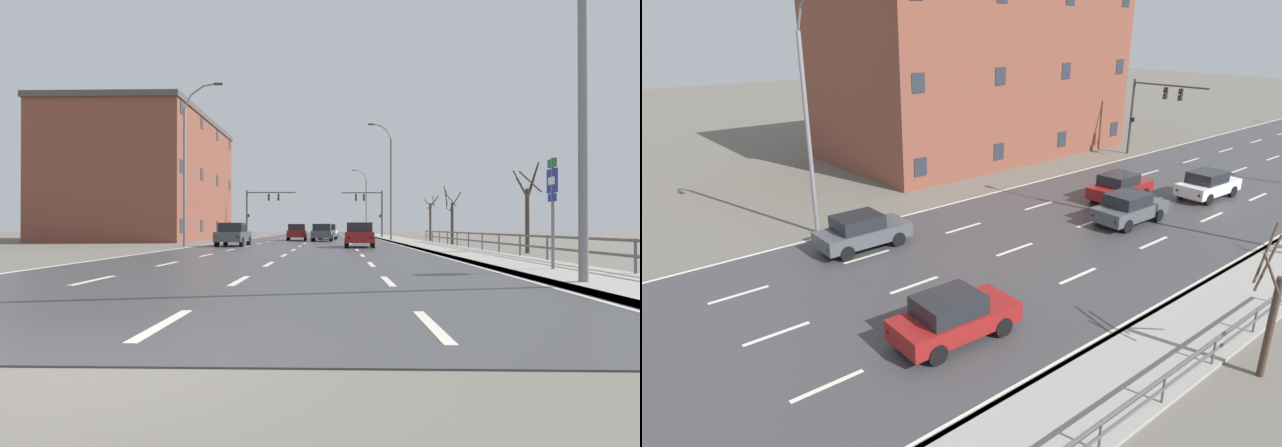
% 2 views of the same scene
% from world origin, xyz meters
% --- Properties ---
extents(ground_plane, '(160.00, 160.00, 0.12)m').
position_xyz_m(ground_plane, '(0.00, 48.00, -0.06)').
color(ground_plane, '#666056').
extents(road_asphalt_strip, '(14.00, 120.00, 0.03)m').
position_xyz_m(road_asphalt_strip, '(0.00, 59.99, 0.01)').
color(road_asphalt_strip, '#3D3D3F').
rests_on(road_asphalt_strip, ground).
extents(street_lamp_left_bank, '(2.62, 0.24, 10.80)m').
position_xyz_m(street_lamp_left_bank, '(-7.43, 28.73, 5.27)').
color(street_lamp_left_bank, slate).
rests_on(street_lamp_left_bank, ground).
extents(traffic_signal_left, '(5.76, 0.36, 5.55)m').
position_xyz_m(traffic_signal_left, '(-6.39, 54.59, 3.88)').
color(traffic_signal_left, '#38383A').
rests_on(traffic_signal_left, ground).
extents(car_far_right, '(1.88, 4.12, 1.57)m').
position_xyz_m(car_far_right, '(-4.51, 29.40, 0.80)').
color(car_far_right, '#474C51').
rests_on(car_far_right, ground).
extents(car_distant, '(1.93, 4.15, 1.57)m').
position_xyz_m(car_distant, '(1.17, 41.21, 0.80)').
color(car_distant, '#474C51').
rests_on(car_distant, ground).
extents(car_mid_centre, '(1.98, 4.18, 1.57)m').
position_xyz_m(car_mid_centre, '(3.85, 27.78, 0.80)').
color(car_mid_centre, maroon).
rests_on(car_mid_centre, ground).
extents(car_near_left, '(2.00, 4.19, 1.57)m').
position_xyz_m(car_near_left, '(1.63, 48.22, 0.80)').
color(car_near_left, silver).
rests_on(car_near_left, ground).
extents(car_near_right, '(1.96, 4.16, 1.57)m').
position_xyz_m(car_near_right, '(-1.30, 43.96, 0.80)').
color(car_near_right, maroon).
rests_on(car_near_right, ground).
extents(brick_building, '(12.84, 21.99, 12.19)m').
position_xyz_m(brick_building, '(-16.50, 46.29, 6.10)').
color(brick_building, brown).
rests_on(brick_building, ground).
extents(bare_tree_mid, '(1.24, 1.26, 4.37)m').
position_xyz_m(bare_tree_mid, '(10.89, 33.21, 1.90)').
color(bare_tree_mid, '#423328').
rests_on(bare_tree_mid, ground).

